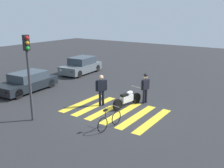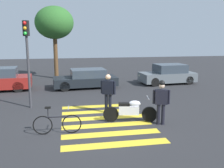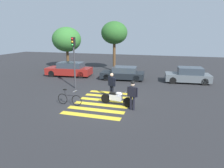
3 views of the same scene
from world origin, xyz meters
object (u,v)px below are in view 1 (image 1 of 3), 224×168
at_px(police_motorcycle, 127,99).
at_px(car_black_suv, 27,82).
at_px(car_grey_coupe, 81,66).
at_px(officer_on_foot, 145,86).
at_px(traffic_light_pole, 28,64).
at_px(officer_by_motorcycle, 101,88).
at_px(leaning_bicycle, 110,120).

distance_m(police_motorcycle, car_black_suv, 7.21).
bearing_deg(car_grey_coupe, officer_on_foot, -114.52).
bearing_deg(car_grey_coupe, car_black_suv, -175.70).
height_order(police_motorcycle, car_black_suv, car_black_suv).
distance_m(police_motorcycle, car_grey_coupe, 8.95).
relative_size(car_grey_coupe, traffic_light_pole, 0.98).
xyz_separation_m(officer_on_foot, car_grey_coupe, (3.69, 8.08, -0.35)).
bearing_deg(car_black_suv, officer_by_motorcycle, -84.85).
bearing_deg(car_black_suv, traffic_light_pole, -125.12).
height_order(police_motorcycle, traffic_light_pole, traffic_light_pole).
relative_size(officer_on_foot, car_grey_coupe, 0.44).
height_order(car_black_suv, car_grey_coupe, car_grey_coupe).
bearing_deg(police_motorcycle, leaning_bicycle, -164.42).
height_order(police_motorcycle, officer_by_motorcycle, officer_by_motorcycle).
distance_m(police_motorcycle, officer_by_motorcycle, 1.56).
height_order(leaning_bicycle, car_grey_coupe, car_grey_coupe).
height_order(car_grey_coupe, traffic_light_pole, traffic_light_pole).
bearing_deg(leaning_bicycle, police_motorcycle, 15.58).
relative_size(police_motorcycle, officer_on_foot, 1.22).
bearing_deg(car_black_suv, police_motorcycle, -80.41).
height_order(police_motorcycle, car_grey_coupe, car_grey_coupe).
relative_size(police_motorcycle, car_black_suv, 0.51).
height_order(officer_by_motorcycle, traffic_light_pole, traffic_light_pole).
xyz_separation_m(leaning_bicycle, car_black_suv, (1.65, 7.90, 0.22)).
height_order(police_motorcycle, officer_on_foot, officer_on_foot).
bearing_deg(officer_by_motorcycle, traffic_light_pole, 156.72).
relative_size(leaning_bicycle, car_grey_coupe, 0.42).
distance_m(police_motorcycle, leaning_bicycle, 2.96).
height_order(officer_by_motorcycle, car_black_suv, officer_by_motorcycle).
relative_size(police_motorcycle, leaning_bicycle, 1.27).
xyz_separation_m(car_black_suv, car_grey_coupe, (5.99, 0.45, 0.06)).
height_order(officer_on_foot, traffic_light_pole, traffic_light_pole).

